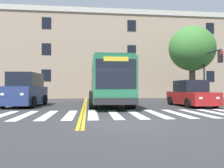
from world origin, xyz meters
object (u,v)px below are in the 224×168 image
at_px(car_navy_near_lane, 26,91).
at_px(street_tree_curbside_large, 192,49).
at_px(car_grey_behind_bus, 106,92).
at_px(city_bus, 108,82).
at_px(traffic_light_near_corner, 211,66).
at_px(car_red_far_lane, 191,95).

height_order(car_navy_near_lane, street_tree_curbside_large, street_tree_curbside_large).
relative_size(car_grey_behind_bus, street_tree_curbside_large, 0.51).
bearing_deg(city_bus, car_grey_behind_bus, 85.88).
bearing_deg(traffic_light_near_corner, car_grey_behind_bus, 138.88).
height_order(car_grey_behind_bus, street_tree_curbside_large, street_tree_curbside_large).
height_order(car_red_far_lane, car_grey_behind_bus, car_red_far_lane).
height_order(city_bus, traffic_light_near_corner, traffic_light_near_corner).
relative_size(city_bus, car_red_far_lane, 2.44).
relative_size(car_navy_near_lane, car_red_far_lane, 1.11).
xyz_separation_m(car_red_far_lane, car_grey_behind_bus, (-5.06, 11.51, 0.01)).
bearing_deg(city_bus, traffic_light_near_corner, 10.48).
bearing_deg(city_bus, car_red_far_lane, -19.55).
height_order(car_navy_near_lane, car_grey_behind_bus, car_navy_near_lane).
height_order(city_bus, street_tree_curbside_large, street_tree_curbside_large).
bearing_deg(city_bus, car_navy_near_lane, -171.34).
distance_m(car_red_far_lane, traffic_light_near_corner, 5.90).
height_order(car_grey_behind_bus, traffic_light_near_corner, traffic_light_near_corner).
xyz_separation_m(city_bus, car_red_far_lane, (5.74, -2.04, -0.91)).
height_order(car_red_far_lane, street_tree_curbside_large, street_tree_curbside_large).
height_order(car_red_far_lane, traffic_light_near_corner, traffic_light_near_corner).
distance_m(car_red_far_lane, car_grey_behind_bus, 12.57).
relative_size(city_bus, car_navy_near_lane, 2.21).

